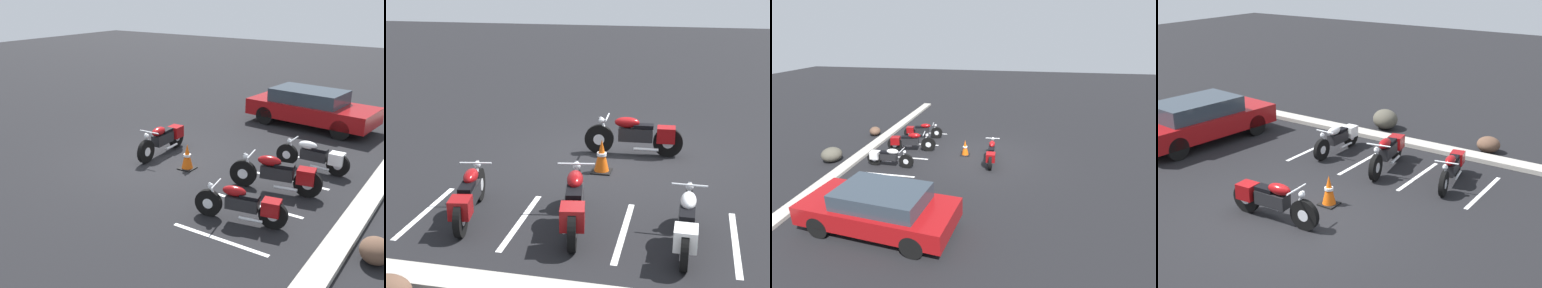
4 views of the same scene
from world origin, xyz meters
The scene contains 13 objects.
ground centered at (0.00, 0.00, 0.00)m, with size 60.00×60.00×0.00m, color black.
motorcycle_maroon_featured centered at (-0.42, -0.26, 0.46)m, with size 2.19×0.61×0.86m.
parked_bike_0 centered at (-1.59, 3.86, 0.41)m, with size 0.56×1.98×0.78m.
parked_bike_1 centered at (0.16, 3.60, 0.46)m, with size 0.75×2.20×0.87m.
parked_bike_2 centered at (1.94, 3.61, 0.41)m, with size 0.69×1.96×0.78m.
car_red centered at (-5.49, 2.29, 0.68)m, with size 2.21×4.45×1.29m.
concrete_curb centered at (0.00, 5.50, 0.06)m, with size 18.00×0.50×0.12m, color #A8A399.
landscape_rock_0 centered at (1.91, 6.18, 0.23)m, with size 0.65×0.55×0.45m, color brown.
traffic_cone centered at (0.19, 0.98, 0.33)m, with size 0.40×0.40×0.70m.
stall_line_0 centered at (-2.33, 3.51, 0.00)m, with size 0.10×2.10×0.00m, color white.
stall_line_1 centered at (-0.62, 3.51, 0.00)m, with size 0.10×2.10×0.00m, color white.
stall_line_2 centered at (1.09, 3.51, 0.00)m, with size 0.10×2.10×0.00m, color white.
stall_line_3 centered at (2.79, 3.51, 0.00)m, with size 0.10×2.10×0.00m, color white.
Camera 1 is at (9.35, 7.32, 4.57)m, focal length 42.00 mm.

